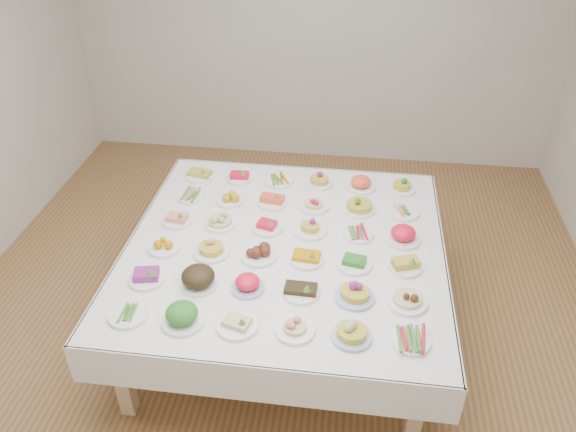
# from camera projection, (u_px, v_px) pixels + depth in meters

# --- Properties ---
(room_envelope) EXTENTS (5.02, 5.02, 2.81)m
(room_envelope) POSITION_uv_depth(u_px,v_px,m) (277.00, 80.00, 3.33)
(room_envelope) COLOR olive
(room_envelope) RESTS_ON ground
(display_table) EXTENTS (2.13, 2.13, 0.75)m
(display_table) POSITION_uv_depth(u_px,v_px,m) (285.00, 252.00, 3.82)
(display_table) COLOR white
(display_table) RESTS_ON ground
(dish_0) EXTENTS (0.22, 0.22, 0.05)m
(dish_0) POSITION_uv_depth(u_px,v_px,m) (128.00, 314.00, 3.21)
(dish_0) COLOR white
(dish_0) RESTS_ON display_table
(dish_1) EXTENTS (0.27, 0.27, 0.15)m
(dish_1) POSITION_uv_depth(u_px,v_px,m) (182.00, 313.00, 3.14)
(dish_1) COLOR white
(dish_1) RESTS_ON display_table
(dish_2) EXTENTS (0.23, 0.23, 0.10)m
(dish_2) POSITION_uv_depth(u_px,v_px,m) (237.00, 322.00, 3.13)
(dish_2) COLOR white
(dish_2) RESTS_ON display_table
(dish_3) EXTENTS (0.22, 0.22, 0.11)m
(dish_3) POSITION_uv_depth(u_px,v_px,m) (295.00, 325.00, 3.10)
(dish_3) COLOR white
(dish_3) RESTS_ON display_table
(dish_4) EXTENTS (0.22, 0.22, 0.13)m
(dish_4) POSITION_uv_depth(u_px,v_px,m) (352.00, 330.00, 3.05)
(dish_4) COLOR #4C66B2
(dish_4) RESTS_ON display_table
(dish_5) EXTENTS (0.21, 0.21, 0.05)m
(dish_5) POSITION_uv_depth(u_px,v_px,m) (411.00, 340.00, 3.04)
(dish_5) COLOR white
(dish_5) RESTS_ON display_table
(dish_6) EXTENTS (0.22, 0.22, 0.11)m
(dish_6) POSITION_uv_depth(u_px,v_px,m) (146.00, 274.00, 3.45)
(dish_6) COLOR white
(dish_6) RESTS_ON display_table
(dish_7) EXTENTS (0.23, 0.23, 0.14)m
(dish_7) POSITION_uv_depth(u_px,v_px,m) (198.00, 277.00, 3.40)
(dish_7) COLOR white
(dish_7) RESTS_ON display_table
(dish_8) EXTENTS (0.20, 0.20, 0.12)m
(dish_8) POSITION_uv_depth(u_px,v_px,m) (247.00, 282.00, 3.38)
(dish_8) COLOR #4C66B2
(dish_8) RESTS_ON display_table
(dish_9) EXTENTS (0.22, 0.22, 0.11)m
(dish_9) POSITION_uv_depth(u_px,v_px,m) (301.00, 287.00, 3.35)
(dish_9) COLOR white
(dish_9) RESTS_ON display_table
(dish_10) EXTENTS (0.23, 0.23, 0.13)m
(dish_10) POSITION_uv_depth(u_px,v_px,m) (355.00, 291.00, 3.31)
(dish_10) COLOR #4C66B2
(dish_10) RESTS_ON display_table
(dish_11) EXTENTS (0.24, 0.24, 0.13)m
(dish_11) POSITION_uv_depth(u_px,v_px,m) (408.00, 296.00, 3.28)
(dish_11) COLOR white
(dish_11) RESTS_ON display_table
(dish_12) EXTENTS (0.22, 0.22, 0.09)m
(dish_12) POSITION_uv_depth(u_px,v_px,m) (164.00, 245.00, 3.72)
(dish_12) COLOR white
(dish_12) RESTS_ON display_table
(dish_13) EXTENTS (0.23, 0.23, 0.13)m
(dish_13) POSITION_uv_depth(u_px,v_px,m) (211.00, 247.00, 3.66)
(dish_13) COLOR white
(dish_13) RESTS_ON display_table
(dish_14) EXTENTS (0.24, 0.24, 0.11)m
(dish_14) POSITION_uv_depth(u_px,v_px,m) (259.00, 251.00, 3.64)
(dish_14) COLOR white
(dish_14) RESTS_ON display_table
(dish_15) EXTENTS (0.23, 0.23, 0.10)m
(dish_15) POSITION_uv_depth(u_px,v_px,m) (307.00, 255.00, 3.62)
(dish_15) COLOR white
(dish_15) RESTS_ON display_table
(dish_16) EXTENTS (0.23, 0.23, 0.10)m
(dish_16) POSITION_uv_depth(u_px,v_px,m) (354.00, 260.00, 3.57)
(dish_16) COLOR white
(dish_16) RESTS_ON display_table
(dish_17) EXTENTS (0.21, 0.21, 0.10)m
(dish_17) POSITION_uv_depth(u_px,v_px,m) (406.00, 263.00, 3.55)
(dish_17) COLOR white
(dish_17) RESTS_ON display_table
(dish_18) EXTENTS (0.21, 0.21, 0.09)m
(dish_18) POSITION_uv_depth(u_px,v_px,m) (177.00, 218.00, 3.97)
(dish_18) COLOR white
(dish_18) RESTS_ON display_table
(dish_19) EXTENTS (0.22, 0.22, 0.13)m
(dish_19) POSITION_uv_depth(u_px,v_px,m) (220.00, 218.00, 3.93)
(dish_19) COLOR white
(dish_19) RESTS_ON display_table
(dish_20) EXTENTS (0.22, 0.22, 0.09)m
(dish_20) POSITION_uv_depth(u_px,v_px,m) (267.00, 225.00, 3.90)
(dish_20) COLOR white
(dish_20) RESTS_ON display_table
(dish_21) EXTENTS (0.23, 0.23, 0.12)m
(dish_21) POSITION_uv_depth(u_px,v_px,m) (310.00, 226.00, 3.87)
(dish_21) COLOR white
(dish_21) RESTS_ON display_table
(dish_22) EXTENTS (0.21, 0.21, 0.05)m
(dish_22) POSITION_uv_depth(u_px,v_px,m) (358.00, 233.00, 3.85)
(dish_22) COLOR white
(dish_22) RESTS_ON display_table
(dish_23) EXTENTS (0.24, 0.24, 0.13)m
(dish_23) POSITION_uv_depth(u_px,v_px,m) (403.00, 233.00, 3.78)
(dish_23) COLOR white
(dish_23) RESTS_ON display_table
(dish_24) EXTENTS (0.21, 0.21, 0.05)m
(dish_24) POSITION_uv_depth(u_px,v_px,m) (191.00, 196.00, 4.24)
(dish_24) COLOR white
(dish_24) RESTS_ON display_table
(dish_25) EXTENTS (0.21, 0.21, 0.09)m
(dish_25) POSITION_uv_depth(u_px,v_px,m) (230.00, 197.00, 4.19)
(dish_25) COLOR white
(dish_25) RESTS_ON display_table
(dish_26) EXTENTS (0.22, 0.22, 0.10)m
(dish_26) POSITION_uv_depth(u_px,v_px,m) (272.00, 199.00, 4.17)
(dish_26) COLOR white
(dish_26) RESTS_ON display_table
(dish_27) EXTENTS (0.22, 0.22, 0.11)m
(dish_27) POSITION_uv_depth(u_px,v_px,m) (314.00, 202.00, 4.12)
(dish_27) COLOR white
(dish_27) RESTS_ON display_table
(dish_28) EXTENTS (0.23, 0.23, 0.14)m
(dish_28) POSITION_uv_depth(u_px,v_px,m) (359.00, 203.00, 4.07)
(dish_28) COLOR white
(dish_28) RESTS_ON display_table
(dish_29) EXTENTS (0.24, 0.24, 0.05)m
(dish_29) POSITION_uv_depth(u_px,v_px,m) (402.00, 211.00, 4.07)
(dish_29) COLOR white
(dish_29) RESTS_ON display_table
(dish_30) EXTENTS (0.23, 0.23, 0.11)m
(dish_30) POSITION_uv_depth(u_px,v_px,m) (199.00, 172.00, 4.49)
(dish_30) COLOR white
(dish_30) RESTS_ON display_table
(dish_31) EXTENTS (0.20, 0.20, 0.09)m
(dish_31) POSITION_uv_depth(u_px,v_px,m) (240.00, 176.00, 4.45)
(dish_31) COLOR white
(dish_31) RESTS_ON display_table
(dish_32) EXTENTS (0.23, 0.22, 0.05)m
(dish_32) POSITION_uv_depth(u_px,v_px,m) (279.00, 180.00, 4.43)
(dish_32) COLOR white
(dish_32) RESTS_ON display_table
(dish_33) EXTENTS (0.20, 0.20, 0.12)m
(dish_33) POSITION_uv_depth(u_px,v_px,m) (319.00, 179.00, 4.38)
(dish_33) COLOR white
(dish_33) RESTS_ON display_table
(dish_34) EXTENTS (0.22, 0.22, 0.13)m
(dish_34) POSITION_uv_depth(u_px,v_px,m) (361.00, 181.00, 4.33)
(dish_34) COLOR white
(dish_34) RESTS_ON display_table
(dish_35) EXTENTS (0.21, 0.21, 0.12)m
(dish_35) POSITION_uv_depth(u_px,v_px,m) (402.00, 185.00, 4.32)
(dish_35) COLOR white
(dish_35) RESTS_ON display_table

